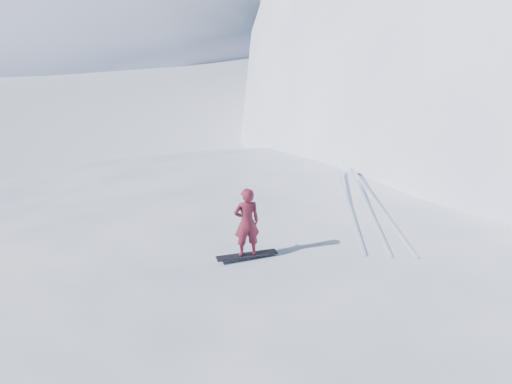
% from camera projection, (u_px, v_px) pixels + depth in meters
% --- Properties ---
extents(near_ridge, '(36.00, 28.00, 4.80)m').
position_uv_depth(near_ridge, '(423.00, 343.00, 13.37)').
color(near_ridge, white).
rests_on(near_ridge, ground).
extents(far_ridge_c, '(140.00, 90.00, 36.00)m').
position_uv_depth(far_ridge_c, '(183.00, 15.00, 118.82)').
color(far_ridge_c, white).
rests_on(far_ridge_c, ground).
extents(wind_bumps, '(16.00, 14.40, 1.00)m').
position_uv_depth(wind_bumps, '(355.00, 358.00, 12.85)').
color(wind_bumps, white).
rests_on(wind_bumps, ground).
extents(snowboard, '(1.30, 0.84, 0.02)m').
position_uv_depth(snowboard, '(247.00, 255.00, 12.33)').
color(snowboard, black).
rests_on(snowboard, near_ridge).
extents(snowboarder, '(0.67, 0.58, 1.53)m').
position_uv_depth(snowboarder, '(247.00, 222.00, 12.05)').
color(snowboarder, maroon).
rests_on(snowboarder, snowboard).
extents(board_tracks, '(2.17, 5.93, 0.04)m').
position_uv_depth(board_tracks, '(365.00, 204.00, 15.05)').
color(board_tracks, silver).
rests_on(board_tracks, ground).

